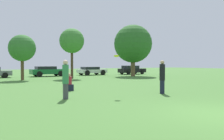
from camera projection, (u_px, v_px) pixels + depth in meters
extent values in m
plane|color=#477A33|center=(221.00, 114.00, 7.50)|extent=(120.00, 120.00, 0.00)
cylinder|color=#3F3F47|center=(66.00, 91.00, 10.71)|extent=(0.25, 0.25, 0.71)
cylinder|color=#337F4C|center=(66.00, 74.00, 10.69)|extent=(0.29, 0.29, 0.87)
sphere|color=beige|center=(65.00, 62.00, 10.67)|extent=(0.23, 0.23, 0.23)
cylinder|color=#191E33|center=(162.00, 87.00, 12.62)|extent=(0.25, 0.25, 0.72)
cylinder|color=black|center=(162.00, 72.00, 12.60)|extent=(0.29, 0.29, 0.88)
sphere|color=tan|center=(162.00, 62.00, 12.58)|extent=(0.21, 0.21, 0.21)
cylinder|color=yellow|center=(116.00, 56.00, 11.59)|extent=(0.27, 0.26, 0.13)
cube|color=#191E33|center=(69.00, 88.00, 13.97)|extent=(0.47, 0.39, 0.38)
cylinder|color=#A52633|center=(69.00, 81.00, 13.96)|extent=(0.35, 0.35, 0.46)
sphere|color=tan|center=(69.00, 75.00, 13.95)|extent=(0.24, 0.24, 0.24)
cylinder|color=brown|center=(22.00, 68.00, 22.61)|extent=(0.30, 0.30, 2.40)
sphere|color=#33702D|center=(22.00, 48.00, 22.55)|extent=(2.57, 2.57, 2.57)
cylinder|color=#473323|center=(72.00, 63.00, 25.19)|extent=(0.27, 0.27, 3.31)
sphere|color=#3D7F33|center=(72.00, 41.00, 25.12)|extent=(2.66, 2.66, 2.66)
cylinder|color=brown|center=(133.00, 65.00, 29.58)|extent=(0.54, 0.54, 2.78)
sphere|color=#286023|center=(133.00, 44.00, 29.50)|extent=(4.78, 4.78, 4.78)
cylinder|color=black|center=(3.00, 75.00, 27.32)|extent=(0.62, 0.22, 0.61)
cylinder|color=black|center=(5.00, 75.00, 25.90)|extent=(0.62, 0.22, 0.61)
cube|color=#196633|center=(48.00, 72.00, 29.25)|extent=(4.28, 1.85, 0.60)
cube|color=black|center=(46.00, 68.00, 29.06)|extent=(2.37, 1.59, 0.35)
cylinder|color=black|center=(56.00, 73.00, 30.70)|extent=(0.69, 0.18, 0.69)
cylinder|color=black|center=(61.00, 74.00, 29.23)|extent=(0.69, 0.18, 0.69)
cylinder|color=black|center=(36.00, 74.00, 29.28)|extent=(0.69, 0.18, 0.69)
cylinder|color=black|center=(40.00, 74.00, 27.81)|extent=(0.69, 0.18, 0.69)
cube|color=silver|center=(92.00, 71.00, 32.44)|extent=(3.94, 1.98, 0.47)
cube|color=black|center=(90.00, 68.00, 32.27)|extent=(2.18, 1.71, 0.35)
cylinder|color=black|center=(96.00, 72.00, 33.89)|extent=(0.72, 0.23, 0.71)
cylinder|color=black|center=(103.00, 72.00, 32.30)|extent=(0.72, 0.23, 0.71)
cylinder|color=black|center=(81.00, 72.00, 32.59)|extent=(0.72, 0.23, 0.71)
cylinder|color=black|center=(87.00, 73.00, 31.00)|extent=(0.72, 0.23, 0.71)
cube|color=black|center=(132.00, 71.00, 34.91)|extent=(4.13, 1.76, 0.58)
cube|color=black|center=(130.00, 67.00, 34.73)|extent=(2.29, 1.52, 0.45)
cylinder|color=black|center=(135.00, 72.00, 36.30)|extent=(0.61, 0.18, 0.61)
cylinder|color=black|center=(142.00, 72.00, 34.90)|extent=(0.61, 0.18, 0.61)
cylinder|color=black|center=(122.00, 72.00, 34.93)|extent=(0.61, 0.18, 0.61)
cylinder|color=black|center=(129.00, 72.00, 33.53)|extent=(0.61, 0.18, 0.61)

